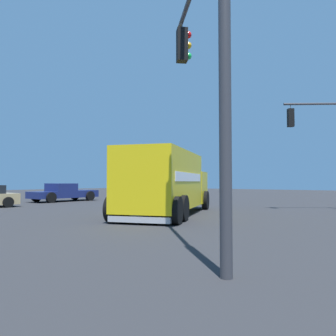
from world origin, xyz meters
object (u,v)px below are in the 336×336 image
(traffic_light_primary, at_px, (205,50))
(traffic_light_secondary, at_px, (333,136))
(pickup_navy, at_px, (63,192))
(delivery_truck, at_px, (167,182))

(traffic_light_primary, distance_m, traffic_light_secondary, 12.93)
(traffic_light_primary, relative_size, pickup_navy, 1.23)
(delivery_truck, relative_size, traffic_light_secondary, 1.47)
(traffic_light_secondary, xyz_separation_m, pickup_navy, (18.28, 3.92, -3.15))
(traffic_light_primary, bearing_deg, delivery_truck, -46.00)
(delivery_truck, height_order, traffic_light_primary, traffic_light_primary)
(delivery_truck, relative_size, traffic_light_primary, 1.31)
(pickup_navy, bearing_deg, delivery_truck, 166.76)
(delivery_truck, distance_m, pickup_navy, 13.07)
(traffic_light_secondary, height_order, pickup_navy, traffic_light_secondary)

